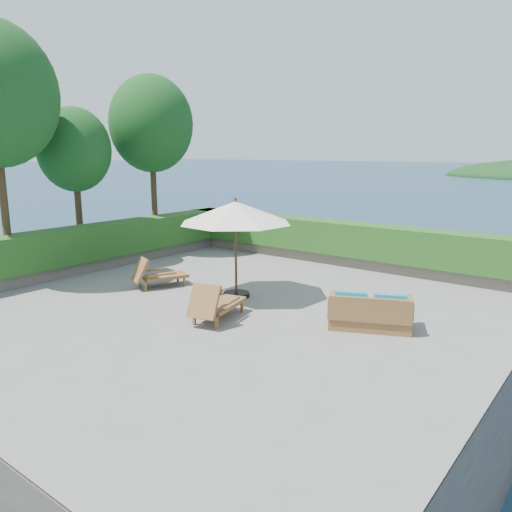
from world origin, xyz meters
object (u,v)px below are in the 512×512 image
Objects in this scene: patio_umbrella at (236,213)px; lounge_left at (157,274)px; wicker_loveseat at (370,314)px; side_table at (211,292)px; lounge_right at (216,304)px.

patio_umbrella is 2.23× the size of lounge_left.
wicker_loveseat is at bearing 28.16° from lounge_left.
side_table is at bearing -84.16° from patio_umbrella.
side_table is at bearing 12.60° from lounge_left.
lounge_left is at bearing 160.89° from wicker_loveseat.
lounge_right reaches higher than wicker_loveseat.
lounge_left is 2.38m from side_table.
lounge_right is 0.91m from side_table.
patio_umbrella is 2.10× the size of lounge_right.
wicker_loveseat is at bearing 15.20° from side_table.
lounge_right is 0.90× the size of wicker_loveseat.
lounge_right is at bearing 4.18° from lounge_left.
lounge_left is at bearing 148.02° from lounge_right.
side_table is (-0.69, 0.60, 0.00)m from lounge_right.
wicker_loveseat is (3.48, 0.94, -0.06)m from side_table.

